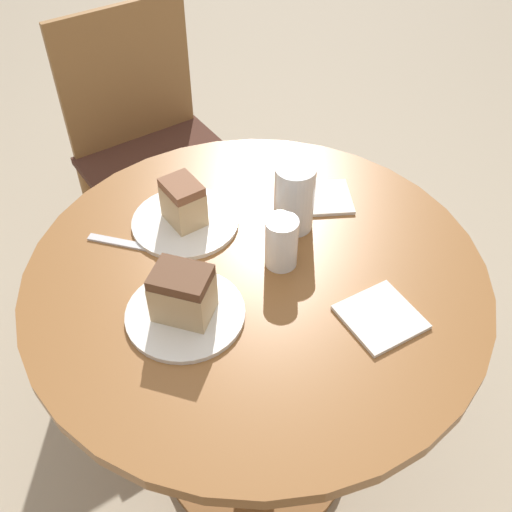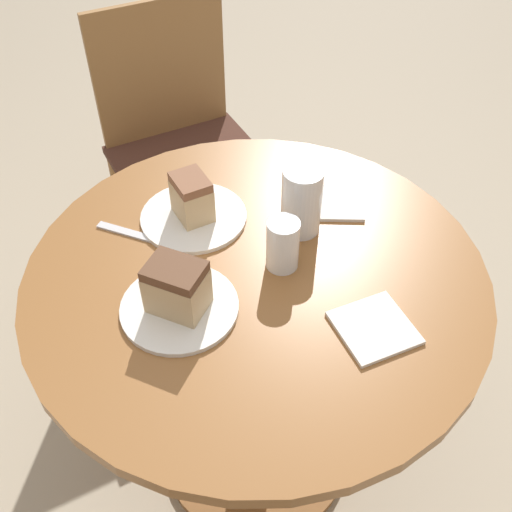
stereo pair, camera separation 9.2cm
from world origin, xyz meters
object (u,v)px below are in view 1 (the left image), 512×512
(chair, at_px, (155,153))
(glass_lemonade, at_px, (294,201))
(plate_near, at_px, (185,222))
(plate_far, at_px, (185,314))
(glass_water, at_px, (282,245))
(cake_slice_far, at_px, (183,293))
(cake_slice_near, at_px, (183,202))

(chair, relative_size, glass_lemonade, 6.01)
(plate_near, relative_size, plate_far, 1.04)
(glass_water, bearing_deg, chair, 92.35)
(cake_slice_far, bearing_deg, chair, 78.20)
(glass_lemonade, bearing_deg, plate_far, -153.95)
(glass_lemonade, bearing_deg, cake_slice_far, -153.95)
(plate_near, bearing_deg, glass_water, -54.86)
(chair, distance_m, glass_water, 0.90)
(cake_slice_near, relative_size, cake_slice_far, 0.76)
(cake_slice_near, relative_size, glass_lemonade, 0.65)
(chair, distance_m, plate_far, 0.94)
(glass_water, bearing_deg, plate_far, -167.57)
(cake_slice_near, distance_m, glass_water, 0.24)
(plate_near, relative_size, cake_slice_far, 1.78)
(chair, xyz_separation_m, cake_slice_near, (-0.10, -0.65, 0.32))
(chair, relative_size, plate_near, 3.95)
(chair, height_order, glass_water, chair)
(plate_far, height_order, cake_slice_far, cake_slice_far)
(glass_water, bearing_deg, cake_slice_near, 125.14)
(plate_far, bearing_deg, plate_near, 70.72)
(plate_near, distance_m, plate_far, 0.26)
(plate_near, distance_m, glass_lemonade, 0.24)
(chair, distance_m, plate_near, 0.71)
(cake_slice_far, xyz_separation_m, glass_lemonade, (0.29, 0.14, 0.00))
(plate_far, relative_size, cake_slice_far, 1.72)
(glass_lemonade, bearing_deg, glass_water, -127.44)
(plate_near, height_order, glass_water, glass_water)
(plate_far, height_order, glass_water, glass_water)
(glass_lemonade, bearing_deg, plate_near, 154.69)
(cake_slice_near, xyz_separation_m, glass_lemonade, (0.21, -0.10, 0.01))
(plate_near, xyz_separation_m, plate_far, (-0.08, -0.24, 0.00))
(chair, xyz_separation_m, cake_slice_far, (-0.19, -0.89, 0.32))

